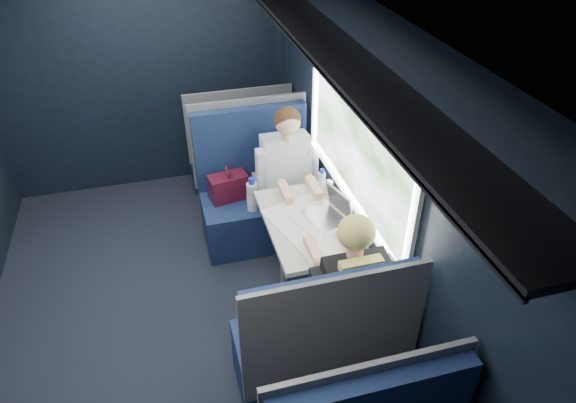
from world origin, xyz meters
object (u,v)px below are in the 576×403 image
object	(u,v)px
table	(305,230)
seat_bay_near	(256,197)
seat_bay_far	(317,348)
man	(289,175)
seat_row_front	(238,149)
woman	(348,287)
bottle_small	(322,181)
laptop	(332,210)
cup	(329,187)

from	to	relation	value
table	seat_bay_near	bearing A→B (deg)	102.45
seat_bay_far	man	xyz separation A→B (m)	(0.25, 1.57, 0.30)
seat_row_front	woman	world-z (taller)	woman
table	man	world-z (taller)	man
bottle_small	woman	bearing A→B (deg)	-99.41
table	seat_bay_far	xyz separation A→B (m)	(-0.18, -0.87, -0.25)
seat_row_front	man	size ratio (longest dim) A/B	0.88
man	bottle_small	size ratio (longest dim) A/B	6.44
seat_bay_far	laptop	world-z (taller)	seat_bay_far
woman	laptop	bearing A→B (deg)	79.06
man	laptop	size ratio (longest dim) A/B	3.59
seat_row_front	seat_bay_far	bearing A→B (deg)	-90.00
seat_bay_near	table	bearing A→B (deg)	-77.55
man	cup	xyz separation A→B (m)	(0.23, -0.36, 0.07)
seat_bay_near	seat_bay_far	world-z (taller)	same
table	seat_bay_far	distance (m)	0.93
seat_bay_far	woman	distance (m)	0.43
woman	cup	distance (m)	1.07
table	woman	xyz separation A→B (m)	(0.07, -0.71, 0.06)
bottle_small	cup	distance (m)	0.07
seat_row_front	bottle_small	size ratio (longest dim) A/B	5.65
table	woman	size ratio (longest dim) A/B	0.76
man	woman	world-z (taller)	same
table	seat_bay_near	size ratio (longest dim) A/B	0.79
seat_row_front	man	xyz separation A→B (m)	(0.25, -1.10, 0.31)
table	laptop	xyz separation A→B (m)	(0.21, 0.01, 0.14)
cup	seat_bay_far	bearing A→B (deg)	-111.55
seat_row_front	bottle_small	distance (m)	1.56
seat_row_front	woman	distance (m)	2.54
woman	laptop	size ratio (longest dim) A/B	3.59
man	woman	bearing A→B (deg)	-90.00
woman	man	bearing A→B (deg)	90.00
seat_bay_near	bottle_small	world-z (taller)	seat_bay_near
seat_bay_far	seat_row_front	xyz separation A→B (m)	(0.00, 2.67, -0.00)
seat_bay_far	man	distance (m)	1.62
laptop	seat_row_front	bearing A→B (deg)	102.29
seat_bay_far	cup	world-z (taller)	seat_bay_far
laptop	cup	distance (m)	0.34
cup	seat_row_front	bearing A→B (deg)	108.25
seat_bay_near	seat_row_front	world-z (taller)	seat_bay_near
seat_bay_near	seat_bay_far	bearing A→B (deg)	-89.66
bottle_small	man	bearing A→B (deg)	117.71
seat_row_front	seat_bay_near	bearing A→B (deg)	-90.64
table	woman	bearing A→B (deg)	-84.55
table	seat_bay_near	xyz separation A→B (m)	(-0.19, 0.87, -0.24)
man	bottle_small	xyz separation A→B (m)	(0.18, -0.34, 0.11)
table	seat_bay_near	world-z (taller)	seat_bay_near
seat_row_front	man	world-z (taller)	man
table	seat_row_front	xyz separation A→B (m)	(-0.18, 1.80, -0.25)
seat_bay_far	cup	bearing A→B (deg)	68.45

